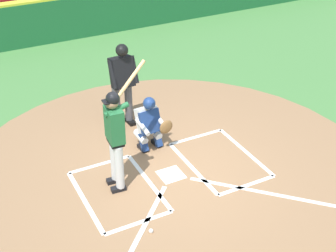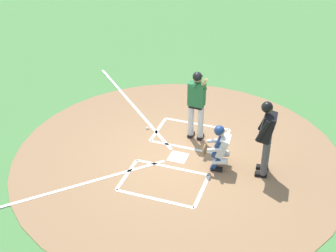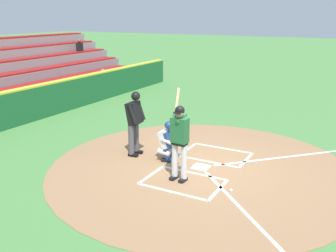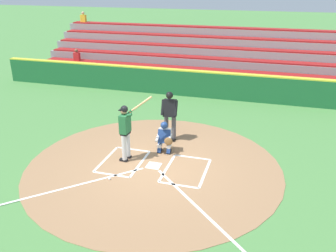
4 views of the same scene
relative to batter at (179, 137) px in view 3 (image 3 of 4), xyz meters
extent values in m
plane|color=#4C8442|center=(-0.97, 0.16, -1.10)|extent=(120.00, 120.00, 0.00)
cylinder|color=#99704C|center=(-0.97, 0.16, -1.09)|extent=(8.00, 8.00, 0.01)
cube|color=white|center=(-0.97, 0.16, -1.08)|extent=(0.44, 0.44, 0.01)
cube|color=white|center=(-2.02, -0.74, -1.08)|extent=(1.20, 0.08, 0.01)
cube|color=white|center=(-2.02, 1.06, -1.08)|extent=(1.20, 0.08, 0.01)
cube|color=white|center=(-1.42, 0.16, -1.08)|extent=(0.08, 1.80, 0.01)
cube|color=white|center=(-2.62, 0.16, -1.08)|extent=(0.08, 1.80, 0.01)
cube|color=white|center=(0.08, -0.74, -1.08)|extent=(1.20, 0.08, 0.01)
cube|color=white|center=(0.08, 1.06, -1.08)|extent=(1.20, 0.08, 0.01)
cube|color=white|center=(-0.52, 0.16, -1.08)|extent=(0.08, 1.80, 0.01)
cube|color=white|center=(0.68, 0.16, -1.08)|extent=(0.08, 1.80, 0.01)
cube|color=white|center=(1.13, 2.26, -1.08)|extent=(3.73, 3.73, 0.01)
cube|color=white|center=(-3.07, 2.26, -1.08)|extent=(3.73, 3.73, 0.01)
cylinder|color=silver|center=(0.02, 0.14, -0.60)|extent=(0.15, 0.15, 0.84)
cube|color=black|center=(0.06, 0.14, -1.05)|extent=(0.27, 0.14, 0.09)
cylinder|color=silver|center=(0.00, -0.12, -0.60)|extent=(0.15, 0.15, 0.84)
cube|color=black|center=(0.04, -0.12, -1.05)|extent=(0.27, 0.14, 0.09)
cube|color=black|center=(0.01, 0.01, -0.13)|extent=(0.24, 0.35, 0.10)
cube|color=#236638|center=(0.01, 0.01, 0.18)|extent=(0.27, 0.42, 0.60)
sphere|color=#9E7051|center=(0.03, 0.01, 0.59)|extent=(0.21, 0.21, 0.21)
sphere|color=black|center=(0.01, 0.01, 0.66)|extent=(0.23, 0.23, 0.23)
cube|color=black|center=(0.12, 0.00, 0.63)|extent=(0.12, 0.18, 0.02)
cylinder|color=#236638|center=(-0.04, 0.03, 0.46)|extent=(0.43, 0.12, 0.21)
cylinder|color=#236638|center=(-0.05, -0.18, 0.46)|extent=(0.27, 0.11, 0.29)
cylinder|color=tan|center=(-0.42, -0.29, 0.76)|extent=(0.70, 0.32, 0.53)
cylinder|color=tan|center=(-0.10, -0.16, 0.52)|extent=(0.09, 0.10, 0.08)
cube|color=black|center=(-1.18, -0.86, -1.05)|extent=(0.14, 0.27, 0.09)
cube|color=navy|center=(-1.18, -0.82, -0.90)|extent=(0.14, 0.25, 0.37)
cylinder|color=silver|center=(-1.17, -0.92, -0.82)|extent=(0.18, 0.37, 0.21)
cube|color=black|center=(-0.86, -0.84, -1.05)|extent=(0.14, 0.27, 0.09)
cube|color=navy|center=(-0.86, -0.80, -0.90)|extent=(0.14, 0.25, 0.37)
cylinder|color=silver|center=(-0.85, -0.90, -0.82)|extent=(0.18, 0.37, 0.21)
cube|color=silver|center=(-1.01, -0.92, -0.48)|extent=(0.43, 0.39, 0.52)
cube|color=navy|center=(-1.02, -0.81, -0.48)|extent=(0.44, 0.25, 0.46)
sphere|color=beige|center=(-1.02, -0.85, -0.11)|extent=(0.21, 0.21, 0.21)
sphere|color=navy|center=(-1.02, -0.83, -0.09)|extent=(0.24, 0.24, 0.24)
cylinder|color=silver|center=(-1.22, -0.77, -0.50)|extent=(0.13, 0.45, 0.20)
cylinder|color=silver|center=(-0.82, -0.73, -0.50)|extent=(0.13, 0.45, 0.20)
ellipsoid|color=brown|center=(-1.24, -0.57, -0.53)|extent=(0.29, 0.12, 0.28)
cylinder|color=#4C4C51|center=(-1.04, -1.92, -0.59)|extent=(0.16, 0.16, 0.86)
cube|color=black|center=(-1.05, -1.87, -1.05)|extent=(0.15, 0.29, 0.09)
cylinder|color=#4C4C51|center=(-0.77, -1.90, -0.59)|extent=(0.16, 0.16, 0.86)
cube|color=black|center=(-0.77, -1.85, -1.05)|extent=(0.15, 0.29, 0.09)
cube|color=black|center=(-0.91, -1.87, 0.15)|extent=(0.46, 0.39, 0.66)
sphere|color=brown|center=(-0.91, -1.83, 0.62)|extent=(0.22, 0.22, 0.22)
sphere|color=black|center=(-0.91, -1.81, 0.64)|extent=(0.25, 0.25, 0.25)
cylinder|color=black|center=(-1.15, -1.81, 0.18)|extent=(0.12, 0.29, 0.56)
cylinder|color=black|center=(-0.67, -1.78, 0.18)|extent=(0.12, 0.29, 0.56)
sphere|color=white|center=(0.00, 1.33, -1.06)|extent=(0.07, 0.07, 0.07)
cube|color=#1E6033|center=(-0.97, -7.34, -0.47)|extent=(22.00, 0.36, 1.25)
cube|color=yellow|center=(-0.97, -7.34, 0.18)|extent=(22.00, 0.32, 0.06)
cube|color=black|center=(-8.99, -10.87, 1.01)|extent=(0.36, 0.22, 0.46)
sphere|color=brown|center=(-8.99, -10.87, 1.35)|extent=(0.20, 0.20, 0.20)
cube|color=yellow|center=(-7.74, -8.32, -0.34)|extent=(0.36, 0.22, 0.46)
sphere|color=#9E7051|center=(-7.74, -8.32, 0.00)|extent=(0.20, 0.20, 0.20)
camera|label=1|loc=(2.39, 6.54, 4.34)|focal=52.48mm
camera|label=2|loc=(-10.07, -2.76, 5.65)|focal=51.32mm
camera|label=3|loc=(7.57, 3.82, 2.81)|focal=40.34mm
camera|label=4|loc=(-4.27, 9.70, 4.42)|focal=38.67mm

